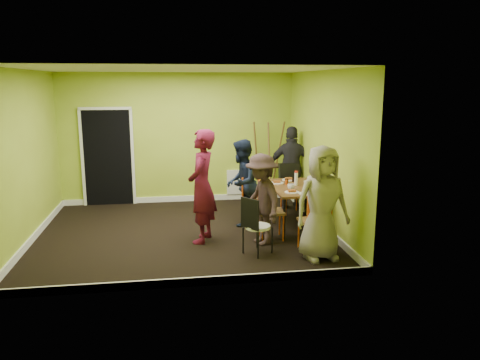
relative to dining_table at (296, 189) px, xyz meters
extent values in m
plane|color=black|center=(-2.05, -0.07, -0.70)|extent=(5.00, 5.00, 0.00)
cube|color=#96AC2C|center=(-2.05, 2.18, 0.70)|extent=(5.00, 0.04, 2.80)
cube|color=#96AC2C|center=(-2.05, -2.32, 0.70)|extent=(5.00, 0.04, 2.80)
cube|color=#96AC2C|center=(-4.55, -0.07, 0.70)|extent=(0.04, 4.50, 2.80)
cube|color=#96AC2C|center=(0.45, -0.07, 0.70)|extent=(0.04, 4.50, 2.80)
cube|color=white|center=(-2.05, -0.07, 2.10)|extent=(5.00, 4.50, 0.04)
cube|color=black|center=(-3.55, 2.15, 0.32)|extent=(1.00, 0.05, 2.04)
cube|color=white|center=(-0.75, 2.15, -0.30)|extent=(0.50, 0.04, 0.55)
cylinder|color=black|center=(-0.39, -0.69, -0.34)|extent=(0.04, 0.04, 0.71)
cylinder|color=black|center=(0.39, -0.69, -0.34)|extent=(0.04, 0.04, 0.71)
cylinder|color=black|center=(-0.39, 0.69, -0.34)|extent=(0.04, 0.04, 0.71)
cylinder|color=black|center=(0.39, 0.69, -0.34)|extent=(0.04, 0.04, 0.71)
cube|color=brown|center=(0.00, 0.00, 0.03)|extent=(0.90, 1.50, 0.04)
cylinder|color=#EA5A16|center=(-0.81, 0.44, -0.49)|extent=(0.02, 0.02, 0.42)
cylinder|color=#EA5A16|center=(-0.94, 0.16, -0.49)|extent=(0.02, 0.02, 0.42)
cylinder|color=#EA5A16|center=(-0.52, 0.31, -0.49)|extent=(0.02, 0.02, 0.42)
cylinder|color=#EA5A16|center=(-0.66, 0.02, -0.49)|extent=(0.02, 0.02, 0.42)
cube|color=brown|center=(-0.73, 0.23, -0.28)|extent=(0.50, 0.50, 0.04)
cube|color=#EA5A16|center=(-0.89, 0.31, -0.02)|extent=(0.18, 0.33, 0.47)
cylinder|color=#EA5A16|center=(-0.75, -0.40, -0.46)|extent=(0.03, 0.03, 0.46)
cylinder|color=#EA5A16|center=(-0.78, -0.75, -0.46)|extent=(0.03, 0.03, 0.46)
cylinder|color=#EA5A16|center=(-0.40, -0.42, -0.46)|extent=(0.03, 0.03, 0.46)
cylinder|color=#EA5A16|center=(-0.43, -0.77, -0.46)|extent=(0.03, 0.03, 0.46)
cube|color=brown|center=(-0.59, -0.59, -0.23)|extent=(0.44, 0.44, 0.04)
cube|color=#EA5A16|center=(-0.79, -0.57, 0.05)|extent=(0.06, 0.39, 0.52)
cylinder|color=#EA5A16|center=(0.31, 1.05, -0.48)|extent=(0.03, 0.03, 0.44)
cylinder|color=#EA5A16|center=(-0.02, 1.03, -0.48)|extent=(0.03, 0.03, 0.44)
cylinder|color=#EA5A16|center=(0.32, 0.72, -0.48)|extent=(0.03, 0.03, 0.44)
cylinder|color=#EA5A16|center=(-0.01, 0.71, -0.48)|extent=(0.03, 0.03, 0.44)
cube|color=brown|center=(0.15, 0.88, -0.26)|extent=(0.41, 0.41, 0.04)
cube|color=#EA5A16|center=(0.14, 1.06, 0.00)|extent=(0.37, 0.05, 0.48)
cylinder|color=#EA5A16|center=(-0.22, -1.44, -0.46)|extent=(0.03, 0.03, 0.47)
cylinder|color=#EA5A16|center=(0.14, -1.41, -0.46)|extent=(0.03, 0.03, 0.47)
cylinder|color=#EA5A16|center=(-0.25, -1.09, -0.46)|extent=(0.03, 0.03, 0.47)
cylinder|color=#EA5A16|center=(0.10, -1.06, -0.46)|extent=(0.03, 0.03, 0.47)
cube|color=brown|center=(-0.06, -1.25, -0.22)|extent=(0.46, 0.46, 0.04)
cube|color=#EA5A16|center=(-0.04, -1.45, 0.06)|extent=(0.40, 0.07, 0.53)
cylinder|color=black|center=(-1.17, -1.22, -0.49)|extent=(0.02, 0.02, 0.42)
cylinder|color=black|center=(-0.98, -1.47, -0.49)|extent=(0.02, 0.02, 0.42)
cylinder|color=black|center=(-0.92, -1.03, -0.49)|extent=(0.02, 0.02, 0.42)
cylinder|color=black|center=(-0.73, -1.28, -0.49)|extent=(0.02, 0.02, 0.42)
cylinder|color=white|center=(-0.95, -1.25, -0.27)|extent=(0.39, 0.39, 0.05)
cube|color=black|center=(-1.09, -1.35, -0.03)|extent=(0.23, 0.30, 0.46)
cylinder|color=brown|center=(-0.34, 2.04, 0.18)|extent=(0.25, 0.41, 1.77)
cylinder|color=brown|center=(0.11, 2.04, 0.18)|extent=(0.25, 0.41, 1.77)
cylinder|color=brown|center=(-0.12, 1.78, 0.18)|extent=(0.04, 0.40, 1.73)
cube|color=brown|center=(-0.12, 1.99, 0.13)|extent=(0.48, 0.04, 0.04)
cylinder|color=white|center=(-0.29, 0.32, 0.06)|extent=(0.26, 0.26, 0.01)
cylinder|color=white|center=(-0.21, -0.45, 0.06)|extent=(0.25, 0.25, 0.01)
cylinder|color=white|center=(0.00, 0.56, 0.06)|extent=(0.25, 0.25, 0.01)
cylinder|color=white|center=(0.00, -0.59, 0.06)|extent=(0.24, 0.24, 0.01)
cylinder|color=white|center=(0.30, 0.10, 0.06)|extent=(0.26, 0.26, 0.01)
cylinder|color=white|center=(0.26, -0.22, 0.06)|extent=(0.25, 0.25, 0.01)
cylinder|color=white|center=(0.01, 0.09, 0.17)|extent=(0.06, 0.06, 0.24)
cylinder|color=blue|center=(0.15, -0.35, 0.15)|extent=(0.09, 0.09, 0.19)
cylinder|color=#EA5A16|center=(-0.14, 0.18, 0.10)|extent=(0.04, 0.04, 0.09)
cylinder|color=black|center=(-0.12, 0.26, 0.10)|extent=(0.07, 0.07, 0.09)
cylinder|color=black|center=(0.06, 0.41, 0.10)|extent=(0.07, 0.07, 0.08)
cylinder|color=black|center=(0.11, -0.45, 0.10)|extent=(0.07, 0.07, 0.09)
imported|color=white|center=(-0.16, -0.22, 0.10)|extent=(0.12, 0.12, 0.10)
imported|color=white|center=(0.19, 0.02, 0.10)|extent=(0.10, 0.10, 0.09)
imported|color=#550E25|center=(-1.74, -0.55, 0.24)|extent=(0.64, 0.79, 1.86)
imported|color=black|center=(-0.96, 0.29, 0.10)|extent=(0.83, 0.93, 1.58)
imported|color=#2F201F|center=(-0.80, -0.82, 0.05)|extent=(0.80, 1.07, 1.49)
imported|color=#222127|center=(0.24, 1.23, 0.16)|extent=(1.08, 0.67, 1.72)
imported|color=gray|center=(-0.06, -1.59, 0.16)|extent=(0.91, 0.66, 1.71)
camera|label=1|loc=(-2.25, -7.98, 1.90)|focal=35.00mm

